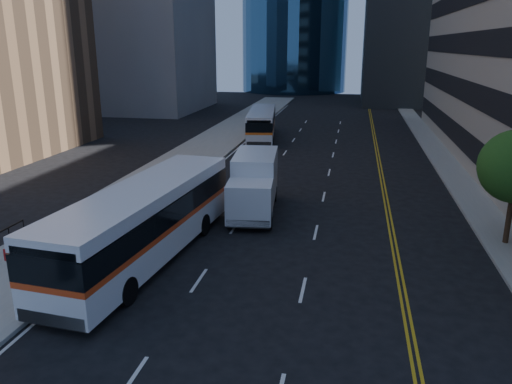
% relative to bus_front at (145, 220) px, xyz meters
% --- Properties ---
extents(ground, '(160.00, 160.00, 0.00)m').
position_rel_bus_front_xyz_m(ground, '(6.22, -3.52, -1.72)').
color(ground, black).
rests_on(ground, ground).
extents(sidewalk_west, '(5.00, 90.00, 0.15)m').
position_rel_bus_front_xyz_m(sidewalk_west, '(-4.28, 21.48, -1.65)').
color(sidewalk_west, gray).
rests_on(sidewalk_west, ground).
extents(sidewalk_east, '(2.00, 90.00, 0.15)m').
position_rel_bus_front_xyz_m(sidewalk_east, '(15.22, 21.48, -1.65)').
color(sidewalk_east, gray).
rests_on(sidewalk_east, ground).
extents(bus_front, '(3.80, 12.43, 3.16)m').
position_rel_bus_front_xyz_m(bus_front, '(0.00, 0.00, 0.00)').
color(bus_front, white).
rests_on(bus_front, ground).
extents(bus_rear, '(3.74, 10.91, 2.76)m').
position_rel_bus_front_xyz_m(bus_rear, '(-0.37, 28.65, -0.22)').
color(bus_rear, silver).
rests_on(bus_rear, ground).
extents(box_truck, '(2.85, 6.60, 3.06)m').
position_rel_bus_front_xyz_m(box_truck, '(3.21, 6.88, -0.10)').
color(box_truck, silver).
rests_on(box_truck, ground).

